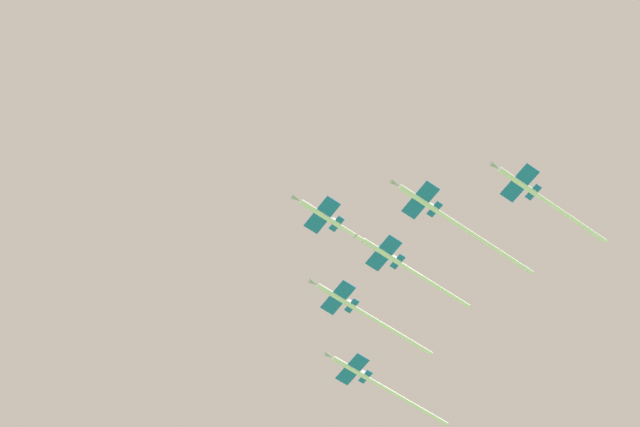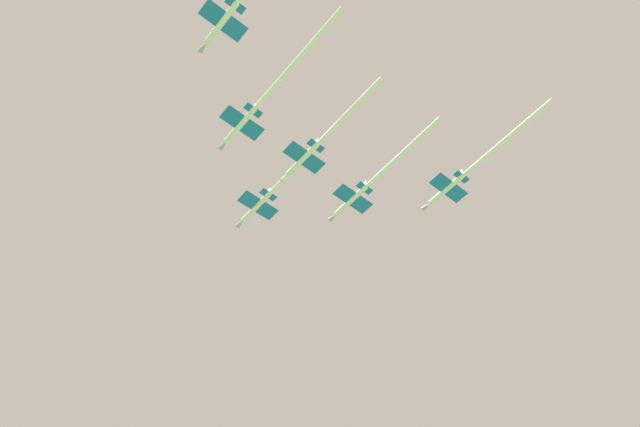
{
  "view_description": "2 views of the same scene",
  "coord_description": "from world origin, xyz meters",
  "views": [
    {
      "loc": [
        44.77,
        109.75,
        1.92
      ],
      "look_at": [
        6.35,
        9.06,
        202.04
      ],
      "focal_mm": 57.88,
      "sensor_mm": 36.0,
      "label": 1
    },
    {
      "loc": [
        -83.72,
        35.23,
        83.05
      ],
      "look_at": [
        2.01,
        -5.13,
        202.23
      ],
      "focal_mm": 36.72,
      "sensor_mm": 36.0,
      "label": 2
    }
  ],
  "objects": [
    {
      "name": "jet_starboard_outer",
      "position": [
        -36.66,
        29.95,
        203.13
      ],
      "size": [
        32.76,
        11.7,
        2.7
      ],
      "rotation": [
        0.0,
        0.0,
        4.96
      ],
      "color": "white"
    },
    {
      "name": "jet_center_rear",
      "position": [
        -22.58,
        -30.37,
        203.35
      ],
      "size": [
        36.49,
        12.67,
        2.7
      ],
      "rotation": [
        0.0,
        0.0,
        4.96
      ],
      "color": "white"
    },
    {
      "name": "jet_port_outer",
      "position": [
        -15.19,
        3.51,
        202.16
      ],
      "size": [
        32.05,
        11.52,
        2.7
      ],
      "rotation": [
        0.0,
        0.0,
        4.96
      ],
      "color": "white"
    },
    {
      "name": "jet_lead",
      "position": [
        0.15,
        7.46,
        202.04
      ],
      "size": [
        35.22,
        12.34,
        2.7
      ],
      "rotation": [
        0.0,
        0.0,
        4.96
      ],
      "color": "white"
    },
    {
      "name": "jet_starboard_inner",
      "position": [
        -10.79,
        -11.35,
        201.85
      ],
      "size": [
        34.71,
        12.21,
        2.7
      ],
      "rotation": [
        0.0,
        0.0,
        4.96
      ],
      "color": "white"
    },
    {
      "name": "jet_port_inner",
      "position": [
        -20.25,
        18.19,
        202.06
      ],
      "size": [
        39.32,
        13.4,
        2.7
      ],
      "rotation": [
        0.0,
        0.0,
        4.96
      ],
      "color": "white"
    }
  ]
}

